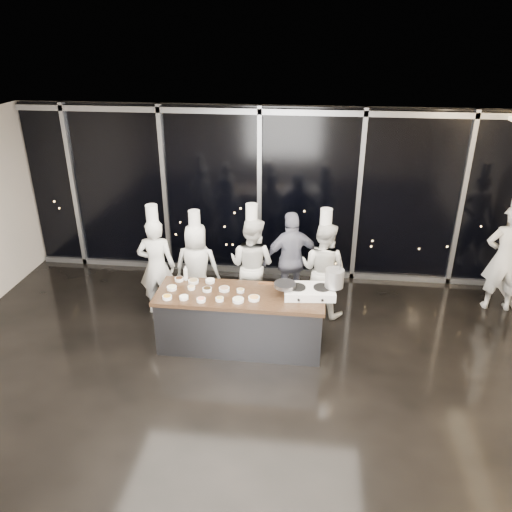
{
  "coord_description": "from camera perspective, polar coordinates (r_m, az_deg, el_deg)",
  "views": [
    {
      "loc": [
        0.99,
        -5.37,
        4.45
      ],
      "look_at": [
        0.2,
        1.2,
        1.38
      ],
      "focal_mm": 35.0,
      "sensor_mm": 36.0,
      "label": 1
    }
  ],
  "objects": [
    {
      "name": "prep_bowls",
      "position": [
        7.33,
        -5.59,
        -3.99
      ],
      "size": [
        1.4,
        0.72,
        0.05
      ],
      "color": "white",
      "rests_on": "demo_counter"
    },
    {
      "name": "chef_center",
      "position": [
        8.27,
        -0.48,
        -0.96
      ],
      "size": [
        0.98,
        0.87,
        1.9
      ],
      "rotation": [
        0.0,
        0.0,
        2.79
      ],
      "color": "silver",
      "rests_on": "ground"
    },
    {
      "name": "chef_right",
      "position": [
        8.26,
        7.66,
        -1.39
      ],
      "size": [
        0.97,
        0.88,
        1.85
      ],
      "rotation": [
        0.0,
        0.0,
        2.72
      ],
      "color": "silver",
      "rests_on": "ground"
    },
    {
      "name": "chef_side",
      "position": [
        9.23,
        26.6,
        -0.15
      ],
      "size": [
        0.69,
        0.46,
        2.11
      ],
      "rotation": [
        0.0,
        0.0,
        3.13
      ],
      "color": "silver",
      "rests_on": "ground"
    },
    {
      "name": "room_shell",
      "position": [
        5.87,
        -1.62,
        2.79
      ],
      "size": [
        9.02,
        7.02,
        3.21
      ],
      "color": "beige",
      "rests_on": "ground"
    },
    {
      "name": "demo_counter",
      "position": [
        7.51,
        -1.79,
        -7.31
      ],
      "size": [
        2.46,
        0.86,
        0.9
      ],
      "color": "#37383D",
      "rests_on": "ground"
    },
    {
      "name": "chef_far_left",
      "position": [
        8.35,
        -11.28,
        -1.09
      ],
      "size": [
        0.65,
        0.46,
        1.91
      ],
      "rotation": [
        0.0,
        0.0,
        3.24
      ],
      "color": "silver",
      "rests_on": "ground"
    },
    {
      "name": "squeeze_bottle",
      "position": [
        7.69,
        -8.04,
        -1.94
      ],
      "size": [
        0.07,
        0.07,
        0.24
      ],
      "color": "silver",
      "rests_on": "demo_counter"
    },
    {
      "name": "window_wall",
      "position": [
        9.31,
        0.43,
        7.05
      ],
      "size": [
        8.9,
        0.11,
        3.2
      ],
      "color": "black",
      "rests_on": "ground"
    },
    {
      "name": "frying_pan",
      "position": [
        7.18,
        3.25,
        -3.3
      ],
      "size": [
        0.56,
        0.34,
        0.05
      ],
      "rotation": [
        0.0,
        0.0,
        0.09
      ],
      "color": "slate",
      "rests_on": "stove"
    },
    {
      "name": "guest",
      "position": [
        8.44,
        4.11,
        -0.44
      ],
      "size": [
        1.08,
        0.71,
        1.7
      ],
      "rotation": [
        0.0,
        0.0,
        3.47
      ],
      "color": "#16193E",
      "rests_on": "ground"
    },
    {
      "name": "stock_pot",
      "position": [
        7.2,
        8.96,
        -2.51
      ],
      "size": [
        0.29,
        0.29,
        0.27
      ],
      "primitive_type": "cylinder",
      "rotation": [
        0.0,
        0.0,
        0.09
      ],
      "color": "silver",
      "rests_on": "stove"
    },
    {
      "name": "ground",
      "position": [
        7.05,
        -2.85,
        -14.31
      ],
      "size": [
        9.0,
        9.0,
        0.0
      ],
      "primitive_type": "plane",
      "color": "black",
      "rests_on": "ground"
    },
    {
      "name": "chef_left",
      "position": [
        8.4,
        -6.77,
        -1.18
      ],
      "size": [
        0.77,
        0.51,
        1.77
      ],
      "rotation": [
        0.0,
        0.0,
        3.17
      ],
      "color": "silver",
      "rests_on": "ground"
    },
    {
      "name": "stove",
      "position": [
        7.25,
        6.11,
        -4.03
      ],
      "size": [
        0.76,
        0.51,
        0.14
      ],
      "rotation": [
        0.0,
        0.0,
        0.09
      ],
      "color": "white",
      "rests_on": "demo_counter"
    }
  ]
}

